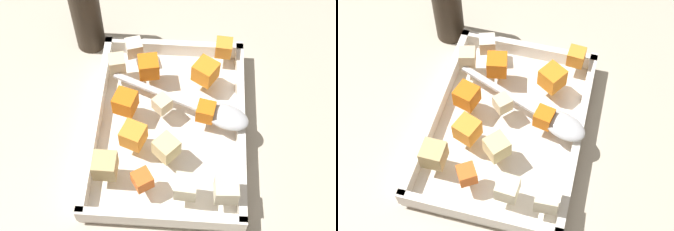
# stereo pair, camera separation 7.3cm
# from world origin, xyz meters

# --- Properties ---
(ground_plane) EXTENTS (4.00, 4.00, 0.00)m
(ground_plane) POSITION_xyz_m (0.00, 0.00, 0.00)
(ground_plane) COLOR #BCB29E
(baking_dish) EXTENTS (0.32, 0.24, 0.04)m
(baking_dish) POSITION_xyz_m (-0.00, -0.01, 0.01)
(baking_dish) COLOR white
(baking_dish) RESTS_ON ground_plane
(carrot_chunk_corner_ne) EXTENTS (0.04, 0.04, 0.03)m
(carrot_chunk_corner_ne) POSITION_xyz_m (-0.05, 0.04, 0.06)
(carrot_chunk_corner_ne) COLOR orange
(carrot_chunk_corner_ne) RESTS_ON baking_dish
(carrot_chunk_corner_nw) EXTENTS (0.04, 0.04, 0.03)m
(carrot_chunk_corner_nw) POSITION_xyz_m (0.08, 0.03, 0.06)
(carrot_chunk_corner_nw) COLOR orange
(carrot_chunk_corner_nw) RESTS_ON baking_dish
(carrot_chunk_center) EXTENTS (0.03, 0.03, 0.03)m
(carrot_chunk_center) POSITION_xyz_m (0.01, -0.07, 0.06)
(carrot_chunk_center) COLOR orange
(carrot_chunk_center) RESTS_ON baking_dish
(carrot_chunk_heap_top) EXTENTS (0.03, 0.03, 0.03)m
(carrot_chunk_heap_top) POSITION_xyz_m (0.13, -0.09, 0.06)
(carrot_chunk_heap_top) COLOR orange
(carrot_chunk_heap_top) RESTS_ON baking_dish
(carrot_chunk_near_left) EXTENTS (0.05, 0.05, 0.03)m
(carrot_chunk_near_left) POSITION_xyz_m (0.08, -0.07, 0.06)
(carrot_chunk_near_left) COLOR orange
(carrot_chunk_near_left) RESTS_ON baking_dish
(carrot_chunk_far_right) EXTENTS (0.04, 0.04, 0.03)m
(carrot_chunk_far_right) POSITION_xyz_m (0.01, 0.06, 0.06)
(carrot_chunk_far_right) COLOR orange
(carrot_chunk_far_right) RESTS_ON baking_dish
(carrot_chunk_front_center) EXTENTS (0.03, 0.03, 0.03)m
(carrot_chunk_front_center) POSITION_xyz_m (-0.11, 0.02, 0.06)
(carrot_chunk_front_center) COLOR orange
(carrot_chunk_front_center) RESTS_ON baking_dish
(potato_chunk_under_handle) EXTENTS (0.03, 0.03, 0.03)m
(potato_chunk_under_handle) POSITION_xyz_m (-0.12, -0.04, 0.06)
(potato_chunk_under_handle) COLOR beige
(potato_chunk_under_handle) RESTS_ON baking_dish
(potato_chunk_mid_right) EXTENTS (0.04, 0.04, 0.03)m
(potato_chunk_mid_right) POSITION_xyz_m (-0.06, -0.01, 0.06)
(potato_chunk_mid_right) COLOR #E0CC89
(potato_chunk_mid_right) RESTS_ON baking_dish
(potato_chunk_mid_left) EXTENTS (0.03, 0.03, 0.03)m
(potato_chunk_mid_left) POSITION_xyz_m (0.09, 0.08, 0.06)
(potato_chunk_mid_left) COLOR beige
(potato_chunk_mid_left) RESTS_ON baking_dish
(potato_chunk_near_spoon) EXTENTS (0.03, 0.03, 0.03)m
(potato_chunk_near_spoon) POSITION_xyz_m (-0.10, 0.07, 0.06)
(potato_chunk_near_spoon) COLOR tan
(potato_chunk_near_spoon) RESTS_ON baking_dish
(potato_chunk_rim_edge) EXTENTS (0.03, 0.03, 0.02)m
(potato_chunk_rim_edge) POSITION_xyz_m (0.02, 0.00, 0.05)
(potato_chunk_rim_edge) COLOR beige
(potato_chunk_rim_edge) RESTS_ON baking_dish
(parsnip_chunk_corner_sw) EXTENTS (0.03, 0.03, 0.03)m
(parsnip_chunk_corner_sw) POSITION_xyz_m (0.13, 0.05, 0.06)
(parsnip_chunk_corner_sw) COLOR silver
(parsnip_chunk_corner_sw) RESTS_ON baking_dish
(parsnip_chunk_back_center) EXTENTS (0.03, 0.03, 0.03)m
(parsnip_chunk_back_center) POSITION_xyz_m (-0.12, -0.10, 0.06)
(parsnip_chunk_back_center) COLOR beige
(parsnip_chunk_back_center) RESTS_ON baking_dish
(serving_spoon) EXTENTS (0.11, 0.22, 0.02)m
(serving_spoon) POSITION_xyz_m (0.01, -0.09, 0.05)
(serving_spoon) COLOR silver
(serving_spoon) RESTS_ON baking_dish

